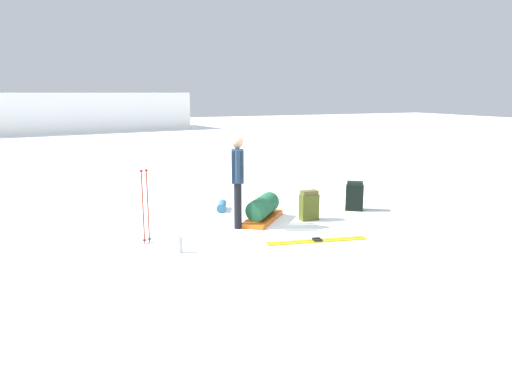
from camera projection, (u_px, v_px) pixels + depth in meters
ground_plane at (256, 229)px, 8.90m from camera, size 80.00×80.00×0.00m
distant_snow_ridge at (40, 113)px, 30.58m from camera, size 18.98×7.48×2.46m
skier_standing at (238, 177)px, 8.86m from camera, size 0.33×0.54×1.70m
ski_pair_near at (317, 241)px, 8.17m from camera, size 1.74×0.53×0.05m
backpack_large_dark at (309, 206)px, 9.49m from camera, size 0.36×0.22×0.60m
backpack_bright at (355, 196)px, 10.29m from camera, size 0.45×0.42×0.62m
ski_poles_planted_near at (145, 202)px, 7.94m from camera, size 0.16×0.10×1.25m
gear_sled at (263, 210)px, 9.44m from camera, size 1.23×1.28×0.49m
sleeping_mat_rolled at (222, 206)px, 10.32m from camera, size 0.39×0.58×0.18m
thermos_bottle at (180, 245)px, 7.57m from camera, size 0.07×0.07×0.26m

